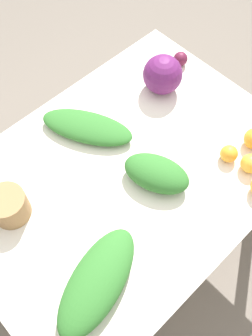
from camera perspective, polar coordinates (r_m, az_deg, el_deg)
The scene contains 10 objects.
ground_plane at distance 2.10m, azimuth -0.00°, elevation -10.70°, with size 8.00×8.00×0.00m, color #70665B.
dining_table at distance 1.49m, azimuth -0.00°, elevation -2.32°, with size 1.28×0.93×0.76m.
cabbage_purple at distance 1.59m, azimuth 5.59°, elevation 13.99°, with size 0.16×0.16×0.16m, color #601E5B.
paper_bag at distance 1.34m, azimuth -17.43°, elevation -5.54°, with size 0.13×0.13×0.11m, color #997047.
greens_bunch_beet_tops at distance 1.35m, azimuth 4.66°, elevation -0.83°, with size 0.24×0.14×0.09m, color #2D6B28.
greens_bunch_kale at distance 1.21m, azimuth -4.40°, elevation -16.86°, with size 0.38×0.16×0.09m, color #2D6B28.
greens_bunch_scallion at distance 1.48m, azimuth -5.96°, elevation 6.21°, with size 0.37×0.15×0.06m, color #2D6B28.
beet_root at distance 1.74m, azimuth 8.30°, elevation 16.12°, with size 0.06×0.06×0.06m, color #5B1933.
orange_1 at distance 1.45m, azimuth 15.42°, elevation 2.12°, with size 0.07×0.07×0.07m, color orange.
orange_3 at distance 1.45m, azimuth 18.43°, elevation 0.65°, with size 0.07×0.07×0.07m, color #F9A833.
Camera 1 is at (-0.48, -0.50, 1.98)m, focal length 40.00 mm.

